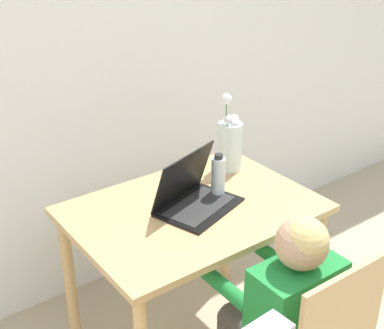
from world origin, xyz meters
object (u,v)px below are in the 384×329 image
laptop (192,194)px  flower_vase (230,143)px  person_seated (284,302)px  water_bottle (218,176)px

laptop → flower_vase: flower_vase is taller
person_seated → water_bottle: person_seated is taller
laptop → water_bottle: bearing=-13.9°
flower_vase → water_bottle: bearing=-140.5°
flower_vase → water_bottle: (-0.20, -0.17, -0.04)m
person_seated → water_bottle: (0.14, 0.55, 0.23)m
person_seated → laptop: same height
water_bottle → laptop: bearing=-176.1°
person_seated → flower_vase: size_ratio=2.72×
water_bottle → flower_vase: bearing=39.5°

